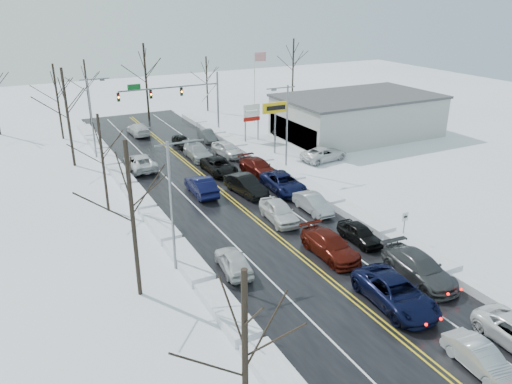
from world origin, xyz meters
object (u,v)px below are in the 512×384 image
traffic_signal_mast (181,95)px  oncoming_car_0 (202,194)px  dealership_building (357,115)px  flagpole (256,82)px  tires_plus_sign (275,111)px

traffic_signal_mast → oncoming_car_0: 21.60m
dealership_building → oncoming_car_0: (-25.92, -10.19, -2.66)m
oncoming_car_0 → flagpole: bearing=-125.4°
dealership_building → tires_plus_sign: bearing=-171.5°
traffic_signal_mast → oncoming_car_0: traffic_signal_mast is taller
flagpole → tires_plus_sign: bearing=-108.4°
flagpole → dealership_building: bearing=-53.7°
dealership_building → oncoming_car_0: dealership_building is taller
traffic_signal_mast → dealership_building: (20.53, -9.99, -2.82)m
tires_plus_sign → flagpole: 14.79m
traffic_signal_mast → flagpole: flagpole is taller
traffic_signal_mast → dealership_building: bearing=-25.9°
dealership_building → oncoming_car_0: 27.98m
flagpole → dealership_building: flagpole is taller
flagpole → oncoming_car_0: size_ratio=1.93×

